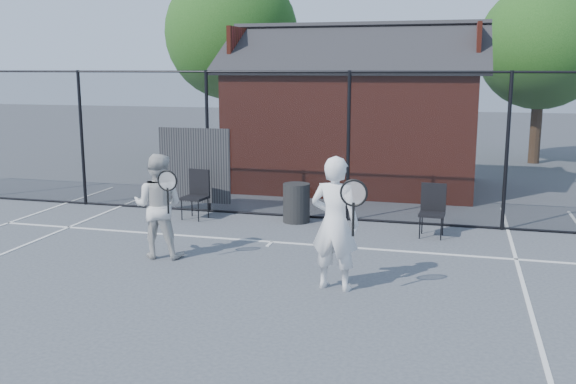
% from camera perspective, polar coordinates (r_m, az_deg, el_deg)
% --- Properties ---
extents(ground, '(80.00, 80.00, 0.00)m').
position_cam_1_polar(ground, '(8.73, -7.07, -9.51)').
color(ground, '#41454A').
rests_on(ground, ground).
extents(court_lines, '(11.02, 18.00, 0.01)m').
position_cam_1_polar(court_lines, '(7.61, -10.89, -12.75)').
color(court_lines, silver).
rests_on(court_lines, ground).
extents(fence, '(22.04, 3.00, 3.00)m').
position_cam_1_polar(fence, '(13.12, -0.27, 3.98)').
color(fence, black).
rests_on(fence, ground).
extents(clubhouse, '(6.50, 4.36, 4.19)m').
position_cam_1_polar(clubhouse, '(16.83, 6.01, 6.01)').
color(clubhouse, maroon).
rests_on(clubhouse, ground).
extents(tree_left, '(4.48, 4.48, 6.44)m').
position_cam_1_polar(tree_left, '(22.43, -5.04, 13.85)').
color(tree_left, '#2F2212').
rests_on(tree_left, ground).
extents(tree_right, '(3.97, 3.97, 5.70)m').
position_cam_1_polar(tree_right, '(22.20, 21.62, 11.93)').
color(tree_right, '#2F2212').
rests_on(tree_right, ground).
extents(player_front, '(0.87, 0.67, 1.88)m').
position_cam_1_polar(player_front, '(8.85, 4.20, -2.78)').
color(player_front, white).
rests_on(player_front, ground).
extents(player_back, '(0.95, 0.73, 1.70)m').
position_cam_1_polar(player_back, '(10.58, -11.46, -1.21)').
color(player_back, silver).
rests_on(player_back, ground).
extents(chair_left, '(0.53, 0.55, 0.98)m').
position_cam_1_polar(chair_left, '(13.20, -8.29, -0.31)').
color(chair_left, black).
rests_on(chair_left, ground).
extents(chair_right, '(0.48, 0.49, 0.95)m').
position_cam_1_polar(chair_right, '(11.95, 12.68, -1.72)').
color(chair_right, black).
rests_on(chair_right, ground).
extents(waste_bin, '(0.62, 0.62, 0.78)m').
position_cam_1_polar(waste_bin, '(12.82, 0.75, -0.97)').
color(waste_bin, black).
rests_on(waste_bin, ground).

